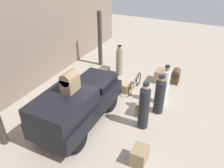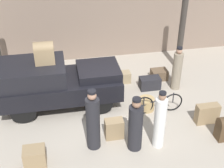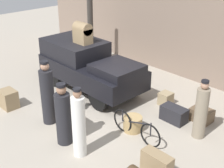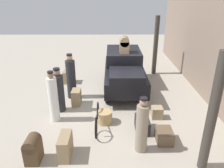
{
  "view_description": "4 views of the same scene",
  "coord_description": "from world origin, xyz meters",
  "views": [
    {
      "loc": [
        -6.73,
        -3.17,
        5.53
      ],
      "look_at": [
        0.2,
        0.2,
        0.95
      ],
      "focal_mm": 35.0,
      "sensor_mm": 36.0,
      "label": 1
    },
    {
      "loc": [
        -1.4,
        -8.04,
        6.17
      ],
      "look_at": [
        0.2,
        0.2,
        0.95
      ],
      "focal_mm": 50.0,
      "sensor_mm": 36.0,
      "label": 2
    },
    {
      "loc": [
        6.19,
        -5.49,
        4.8
      ],
      "look_at": [
        0.2,
        0.2,
        0.95
      ],
      "focal_mm": 50.0,
      "sensor_mm": 36.0,
      "label": 3
    },
    {
      "loc": [
        7.66,
        0.16,
        4.14
      ],
      "look_at": [
        0.2,
        0.2,
        0.95
      ],
      "focal_mm": 35.0,
      "sensor_mm": 36.0,
      "label": 4
    }
  ],
  "objects": [
    {
      "name": "porter_standing_middle",
      "position": [
        2.71,
        1.0,
        0.76
      ],
      "size": [
        0.33,
        0.33,
        1.64
      ],
      "color": "gray",
      "rests_on": "ground"
    },
    {
      "name": "porter_lifting_near_truck",
      "position": [
        1.14,
        -1.77,
        0.84
      ],
      "size": [
        0.32,
        0.32,
        1.8
      ],
      "color": "white",
      "rests_on": "ground"
    },
    {
      "name": "porter_carrying_trunk",
      "position": [
        0.47,
        -1.74,
        0.76
      ],
      "size": [
        0.39,
        0.39,
        1.67
      ],
      "color": "#232328",
      "rests_on": "ground"
    },
    {
      "name": "bicycle",
      "position": [
        1.62,
        -0.29,
        0.34
      ],
      "size": [
        1.63,
        0.04,
        0.69
      ],
      "color": "black",
      "rests_on": "ground"
    },
    {
      "name": "ground_plane",
      "position": [
        0.0,
        0.0,
        0.0
      ],
      "size": [
        30.0,
        30.0,
        0.0
      ],
      "primitive_type": "plane",
      "color": "#A89E8E"
    },
    {
      "name": "trunk_on_truck_roof",
      "position": [
        -1.8,
        0.75,
        1.99
      ],
      "size": [
        0.6,
        0.4,
        0.71
      ],
      "color": "#937A56",
      "rests_on": "truck"
    },
    {
      "name": "wicker_basket",
      "position": [
        1.3,
        -0.06,
        0.21
      ],
      "size": [
        0.52,
        0.52,
        0.42
      ],
      "color": "tan",
      "rests_on": "ground"
    },
    {
      "name": "trunk_umber_medium",
      "position": [
        2.33,
        1.74,
        0.19
      ],
      "size": [
        0.6,
        0.47,
        0.38
      ],
      "color": "brown",
      "rests_on": "ground"
    },
    {
      "name": "suitcase_black_upright",
      "position": [
        2.94,
        -1.06,
        0.32
      ],
      "size": [
        0.71,
        0.29,
        0.63
      ],
      "color": "#937A56",
      "rests_on": "ground"
    },
    {
      "name": "suitcase_small_leather",
      "position": [
        1.01,
        1.77,
        0.2
      ],
      "size": [
        0.37,
        0.38,
        0.41
      ],
      "color": "#9E8966",
      "rests_on": "ground"
    },
    {
      "name": "trunk_large_brown",
      "position": [
        -0.01,
        -1.2,
        0.3
      ],
      "size": [
        0.54,
        0.33,
        0.6
      ],
      "color": "#937A56",
      "rests_on": "ground"
    },
    {
      "name": "truck",
      "position": [
        -1.57,
        0.75,
        0.91
      ],
      "size": [
        3.89,
        1.69,
        1.62
      ],
      "color": "black",
      "rests_on": "ground"
    },
    {
      "name": "station_building_facade",
      "position": [
        0.0,
        4.08,
        2.25
      ],
      "size": [
        16.0,
        0.15,
        4.5
      ],
      "color": "gray",
      "rests_on": "ground"
    },
    {
      "name": "porter_with_bicycle",
      "position": [
        -0.65,
        -1.47,
        0.86
      ],
      "size": [
        0.38,
        0.38,
        1.87
      ],
      "color": "#232328",
      "rests_on": "ground"
    },
    {
      "name": "suitcase_tan_flat",
      "position": [
        1.79,
        1.15,
        0.22
      ],
      "size": [
        0.75,
        0.42,
        0.44
      ],
      "color": "#232328",
      "rests_on": "ground"
    },
    {
      "name": "trunk_wicker_pale",
      "position": [
        -2.25,
        -1.92,
        0.29
      ],
      "size": [
        0.57,
        0.44,
        0.57
      ],
      "color": "#937A56",
      "rests_on": "ground"
    },
    {
      "name": "canopy_pillar_right",
      "position": [
        3.37,
        2.48,
        1.52
      ],
      "size": [
        0.23,
        0.23,
        3.04
      ],
      "color": "#38332D",
      "rests_on": "ground"
    }
  ]
}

